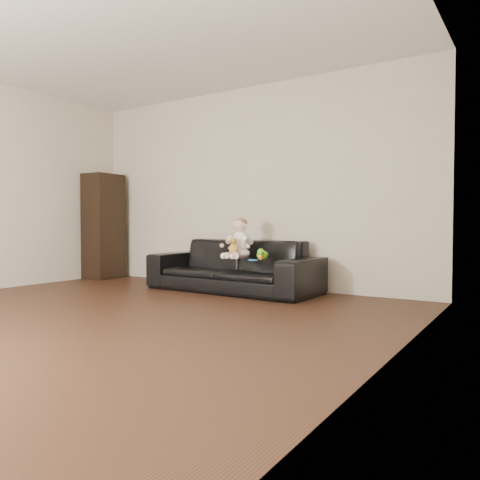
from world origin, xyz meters
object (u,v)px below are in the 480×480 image
Objects in this scene: baby at (239,241)px; toy_rattle at (261,258)px; cabinet at (104,226)px; teddy_bear at (233,246)px; sofa at (233,266)px; toy_green at (262,255)px; toy_blue_disc at (253,260)px.

toy_rattle is (0.33, -0.07, -0.18)m from baby.
cabinet is 2.61m from teddy_bear.
sofa is 11.24× the size of teddy_bear.
cabinet reaches higher than toy_green.
teddy_bear is at bearing -105.89° from baby.
toy_blue_disc is at bearing -114.55° from toy_rattle.
baby is 0.16m from teddy_bear.
toy_green is at bearing 85.69° from toy_blue_disc.
toy_rattle is (0.49, -0.18, 0.13)m from sofa.
sofa is 0.54m from toy_rattle.
toy_green is (0.30, 0.02, -0.16)m from baby.
toy_blue_disc is at bearing -28.78° from sofa.
toy_blue_disc is at bearing -48.58° from baby.
baby is at bearing 151.23° from toy_blue_disc.
cabinet is at bearing 174.41° from toy_rattle.
sofa reaches higher than toy_blue_disc.
cabinet is at bearing 155.39° from baby.
baby is 0.39m from toy_blue_disc.
cabinet is 10.19× the size of toy_green.
cabinet is 3.24× the size of baby.
baby is at bearing -32.37° from sofa.
teddy_bear is 1.72× the size of toy_blue_disc.
teddy_bear reaches higher than toy_green.
toy_rattle is (2.90, -0.28, -0.34)m from cabinet.
cabinet is 2.90m from toy_blue_disc.
teddy_bear is (0.01, -0.15, -0.06)m from baby.
toy_blue_disc is (-0.04, -0.09, -0.02)m from toy_rattle.
cabinet is 2.58m from baby.
teddy_bear reaches higher than toy_blue_disc.
teddy_bear is at bearing -166.09° from toy_rattle.
sofa is at bearing 91.06° from teddy_bear.
sofa is 0.54m from toy_blue_disc.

